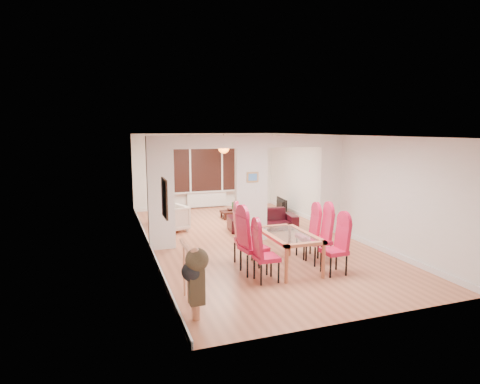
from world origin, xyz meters
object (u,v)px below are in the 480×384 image
coffee_table (237,214)px  bowl (230,209)px  dining_chair_ra (334,247)px  television (279,206)px  dining_chair_lb (254,243)px  person (164,197)px  dining_table (288,251)px  dining_chair_la (266,253)px  dining_chair_lc (247,237)px  bottle (233,206)px  dining_chair_rb (319,237)px  sofa (262,220)px  armchair (171,218)px  dining_chair_rc (308,234)px

coffee_table → bowl: bearing=151.4°
dining_chair_ra → television: size_ratio=1.20×
dining_chair_lb → person: person is taller
dining_table → dining_chair_la: (-0.68, -0.49, 0.17)m
bowl → dining_chair_la: bearing=-100.8°
dining_chair_lc → coffee_table: dining_chair_lc is taller
television → bottle: television is taller
dining_chair_lc → person: person is taller
person → dining_table: bearing=17.9°
dining_chair_rb → coffee_table: (-0.22, 4.60, -0.44)m
dining_chair_lc → bowl: dining_chair_lc is taller
dining_chair_lb → television: 5.60m
dining_table → sofa: size_ratio=0.81×
armchair → dining_table: bearing=6.8°
dining_table → dining_chair_lc: size_ratio=1.31×
dining_chair_lc → dining_chair_rc: 1.41m
armchair → bowl: bearing=100.4°
dining_chair_lc → dining_chair_ra: size_ratio=1.10×
armchair → dining_chair_lb: bearing=-3.6°
bowl → dining_table: bearing=-93.9°
sofa → television: size_ratio=2.14×
dining_chair_lc → coffee_table: 4.40m
dining_chair_lc → television: size_ratio=1.32×
person → coffee_table: (2.27, 0.18, -0.69)m
dining_chair_ra → sofa: size_ratio=0.56×
bowl → dining_chair_lb: bearing=-102.6°
dining_chair_lb → dining_chair_lc: dining_chair_lb is taller
dining_chair_rc → dining_chair_la: bearing=-139.7°
dining_chair_lb → dining_chair_ra: bearing=-29.3°
dining_chair_lc → bottle: 4.42m
armchair → television: (3.73, 1.15, -0.10)m
bottle → dining_chair_lb: bearing=-103.5°
dining_chair_rc → sofa: 2.58m
sofa → person: 2.90m
dining_chair_rb → sofa: dining_chair_rb is taller
coffee_table → bottle: (-0.11, 0.07, 0.25)m
dining_chair_ra → dining_chair_rc: (0.02, 1.07, -0.00)m
dining_chair_la → armchair: 4.30m
sofa → dining_chair_rb: bearing=-82.8°
bowl → dining_chair_ra: bearing=-86.1°
dining_chair_rb → coffee_table: bearing=99.9°
dining_chair_rc → dining_table: bearing=-140.0°
dining_table → dining_chair_rc: (0.70, 0.50, 0.17)m
person → coffee_table: 2.38m
dining_chair_rb → bottle: (-0.33, 4.67, -0.19)m
dining_chair_rb → dining_chair_lb: bearing=-168.8°
dining_chair_la → dining_chair_ra: bearing=-1.8°
television → bowl: bearing=96.4°
dining_chair_ra → person: bearing=113.7°
dining_chair_rc → sofa: size_ratio=0.55×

